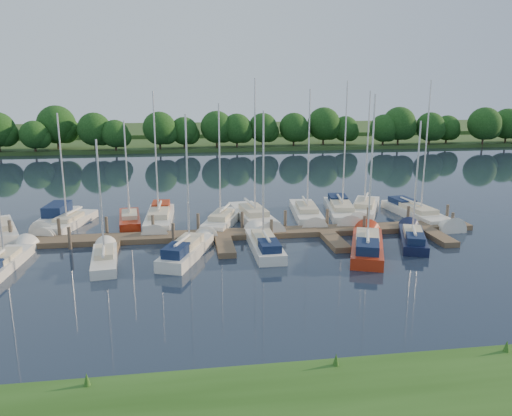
{
  "coord_description": "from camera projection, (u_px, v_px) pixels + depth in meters",
  "views": [
    {
      "loc": [
        -2.7,
        -28.37,
        11.03
      ],
      "look_at": [
        2.63,
        8.0,
        2.2
      ],
      "focal_mm": 35.0,
      "sensor_mm": 36.0,
      "label": 1
    }
  ],
  "objects": [
    {
      "name": "ground",
      "position": [
        232.0,
        275.0,
        30.25
      ],
      "size": [
        260.0,
        260.0,
        0.0
      ],
      "primitive_type": "plane",
      "color": "#192532",
      "rests_on": "ground"
    },
    {
      "name": "dock",
      "position": [
        222.0,
        237.0,
        37.24
      ],
      "size": [
        40.0,
        6.0,
        0.4
      ],
      "color": "brown",
      "rests_on": "ground"
    },
    {
      "name": "mooring_pilings",
      "position": [
        221.0,
        228.0,
        38.23
      ],
      "size": [
        38.24,
        2.84,
        2.0
      ],
      "color": "#473D33",
      "rests_on": "ground"
    },
    {
      "name": "far_shore",
      "position": [
        196.0,
        142.0,
        102.34
      ],
      "size": [
        180.0,
        30.0,
        0.6
      ],
      "primitive_type": "cube",
      "color": "#284219",
      "rests_on": "ground"
    },
    {
      "name": "distant_hill",
      "position": [
        193.0,
        130.0,
        126.3
      ],
      "size": [
        220.0,
        40.0,
        1.4
      ],
      "primitive_type": "cube",
      "color": "#365726",
      "rests_on": "ground"
    },
    {
      "name": "treeline",
      "position": [
        183.0,
        128.0,
        88.47
      ],
      "size": [
        145.72,
        9.95,
        8.22
      ],
      "color": "#38281C",
      "rests_on": "ground"
    },
    {
      "name": "sailboat_n_0",
      "position": [
        1.0,
        232.0,
        38.22
      ],
      "size": [
        4.5,
        8.19,
        10.58
      ],
      "rotation": [
        0.0,
        0.0,
        3.53
      ],
      "color": "silver",
      "rests_on": "ground"
    },
    {
      "name": "motorboat",
      "position": [
        57.0,
        218.0,
        41.93
      ],
      "size": [
        2.55,
        6.89,
        1.99
      ],
      "rotation": [
        0.0,
        0.0,
        3.04
      ],
      "color": "silver",
      "rests_on": "ground"
    },
    {
      "name": "sailboat_n_2",
      "position": [
        69.0,
        224.0,
        40.64
      ],
      "size": [
        3.47,
        7.54,
        9.55
      ],
      "rotation": [
        0.0,
        0.0,
        2.86
      ],
      "color": "silver",
      "rests_on": "ground"
    },
    {
      "name": "sailboat_n_3",
      "position": [
        130.0,
        221.0,
        41.57
      ],
      "size": [
        2.28,
        6.99,
        8.91
      ],
      "rotation": [
        0.0,
        0.0,
        3.25
      ],
      "color": "#9F250E",
      "rests_on": "ground"
    },
    {
      "name": "sailboat_n_4",
      "position": [
        159.0,
        220.0,
        41.77
      ],
      "size": [
        2.33,
        8.83,
        11.27
      ],
      "rotation": [
        0.0,
        0.0,
        3.11
      ],
      "color": "silver",
      "rests_on": "ground"
    },
    {
      "name": "sailboat_n_5",
      "position": [
        221.0,
        223.0,
        41.02
      ],
      "size": [
        4.14,
        8.04,
        10.35
      ],
      "rotation": [
        0.0,
        0.0,
        2.79
      ],
      "color": "silver",
      "rests_on": "ground"
    },
    {
      "name": "sailboat_n_6",
      "position": [
        254.0,
        218.0,
        42.34
      ],
      "size": [
        3.41,
        9.79,
        12.29
      ],
      "rotation": [
        0.0,
        0.0,
        3.28
      ],
      "color": "silver",
      "rests_on": "ground"
    },
    {
      "name": "sailboat_n_7",
      "position": [
        307.0,
        215.0,
        43.67
      ],
      "size": [
        2.9,
        9.08,
        11.4
      ],
      "rotation": [
        0.0,
        0.0,
        3.04
      ],
      "color": "silver",
      "rests_on": "ground"
    },
    {
      "name": "sailboat_n_8",
      "position": [
        341.0,
        212.0,
        44.46
      ],
      "size": [
        3.62,
        9.68,
        12.08
      ],
      "rotation": [
        0.0,
        0.0,
        2.97
      ],
      "color": "silver",
      "rests_on": "ground"
    },
    {
      "name": "sailboat_n_9",
      "position": [
        364.0,
        210.0,
        45.24
      ],
      "size": [
        5.19,
        8.63,
        11.26
      ],
      "rotation": [
        0.0,
        0.0,
        2.7
      ],
      "color": "silver",
      "rests_on": "ground"
    },
    {
      "name": "sailboat_n_10",
      "position": [
        418.0,
        214.0,
        43.59
      ],
      "size": [
        3.14,
        9.74,
        12.14
      ],
      "rotation": [
        0.0,
        0.0,
        3.25
      ],
      "color": "silver",
      "rests_on": "ground"
    },
    {
      "name": "sailboat_s_0",
      "position": [
        3.0,
        264.0,
        31.36
      ],
      "size": [
        2.31,
        7.78,
        9.75
      ],
      "rotation": [
        0.0,
        0.0,
        -0.07
      ],
      "color": "silver",
      "rests_on": "ground"
    },
    {
      "name": "sailboat_s_1",
      "position": [
        105.0,
        259.0,
        32.25
      ],
      "size": [
        2.16,
        6.51,
        8.32
      ],
      "rotation": [
        0.0,
        0.0,
        0.12
      ],
      "color": "silver",
      "rests_on": "ground"
    },
    {
      "name": "sailboat_s_2",
      "position": [
        187.0,
        252.0,
        33.44
      ],
      "size": [
        3.99,
        7.5,
        9.92
      ],
      "rotation": [
        0.0,
        0.0,
        -0.37
      ],
      "color": "silver",
      "rests_on": "ground"
    },
    {
      "name": "sailboat_s_3",
      "position": [
        264.0,
        245.0,
        34.96
      ],
      "size": [
        1.91,
        7.76,
        10.0
      ],
      "rotation": [
        0.0,
        0.0,
        0.01
      ],
      "color": "silver",
      "rests_on": "ground"
    },
    {
      "name": "sailboat_s_4",
      "position": [
        367.0,
        247.0,
        34.46
      ],
      "size": [
        4.51,
        8.59,
        11.16
      ],
      "rotation": [
        0.0,
        0.0,
        -0.36
      ],
      "color": "#9F250E",
      "rests_on": "ground"
    },
    {
      "name": "sailboat_s_5",
      "position": [
        413.0,
        239.0,
        36.5
      ],
      "size": [
        3.76,
        7.1,
        9.18
      ],
      "rotation": [
        0.0,
        0.0,
        -0.37
      ],
      "color": "black",
      "rests_on": "ground"
    }
  ]
}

